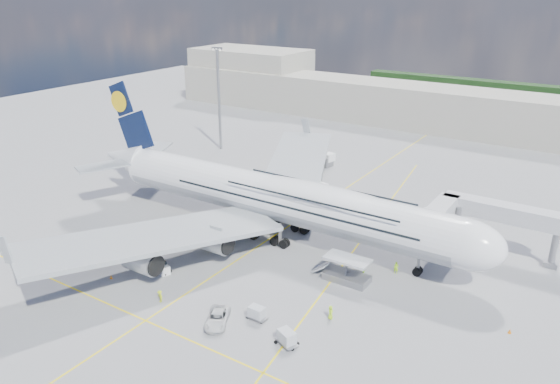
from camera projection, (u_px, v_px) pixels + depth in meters
The scene contains 31 objects.
ground at pixel (240, 258), 85.01m from camera, with size 300.00×300.00×0.00m, color gray.
taxi_line_main at pixel (240, 258), 85.01m from camera, with size 0.25×220.00×0.01m, color yellow.
taxi_line_cross at pixel (146, 321), 69.37m from camera, with size 120.00×0.25×0.01m, color yellow.
taxi_line_diag at pixel (350, 256), 85.71m from camera, with size 0.25×100.00×0.01m, color yellow.
airliner at pixel (277, 198), 90.21m from camera, with size 77.26×79.15×23.71m.
jet_bridge at pixel (476, 215), 83.75m from camera, with size 18.80×12.10×8.50m.
cargo_loader at pixel (346, 273), 78.27m from camera, with size 8.53×3.20×3.67m.
light_mast at pixel (219, 98), 135.75m from camera, with size 3.00×0.70×25.50m.
terminal at pixel (438, 109), 157.10m from camera, with size 180.00×16.00×12.00m, color #B2AD9E.
hangar at pixel (251, 75), 195.51m from camera, with size 40.00×22.00×18.00m, color #B2AD9E.
dolly_row_a at pixel (169, 244), 89.00m from camera, with size 3.00×1.65×0.43m.
dolly_row_b at pixel (175, 243), 88.92m from camera, with size 3.72×2.80×0.49m.
dolly_row_c at pixel (183, 238), 89.64m from camera, with size 2.80×1.51×1.77m.
dolly_back at pixel (167, 233), 91.33m from camera, with size 2.82×1.95×1.63m.
dolly_nose_far at pixel (287, 337), 64.47m from camera, with size 3.33×2.61×1.87m.
dolly_nose_near at pixel (257, 313), 69.41m from camera, with size 2.79×1.55×1.74m.
baggage_tug at pixel (162, 268), 80.52m from camera, with size 3.11×2.07×1.79m.
catering_truck_inner at pixel (316, 194), 104.60m from camera, with size 7.97×4.44×4.49m.
catering_truck_outer at pixel (318, 155), 128.07m from camera, with size 7.87×4.01×4.49m.
service_van at pixel (217, 318), 68.50m from camera, with size 2.57×5.58×1.55m, color silver.
crew_nose at pixel (396, 268), 80.20m from camera, with size 0.69×0.45×1.89m, color #A8F419.
crew_loader at pixel (363, 270), 79.81m from camera, with size 0.89×0.69×1.83m, color #90E418.
crew_wing at pixel (201, 228), 93.44m from camera, with size 0.95×0.39×1.61m, color #DDF419.
crew_van at pixel (331, 312), 69.45m from camera, with size 0.92×0.60×1.88m, color #BDFB1A.
crew_tug at pixel (160, 296), 73.10m from camera, with size 1.13×0.65×1.75m, color #C9DD17.
cone_nose at pixel (510, 331), 66.82m from camera, with size 0.45×0.45×0.58m.
cone_wing_left_inner at pixel (288, 193), 110.11m from camera, with size 0.49×0.49×0.62m.
cone_wing_left_outer at pixel (320, 182), 116.63m from camera, with size 0.45×0.45×0.57m.
cone_wing_right_inner at pixel (149, 261), 83.74m from camera, with size 0.37×0.37×0.48m.
cone_wing_right_outer at pixel (111, 277), 79.10m from camera, with size 0.42×0.42×0.53m.
cone_tail at pixel (150, 180), 117.47m from camera, with size 0.49×0.49×0.63m.
Camera 1 is at (46.40, -59.93, 40.35)m, focal length 35.00 mm.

